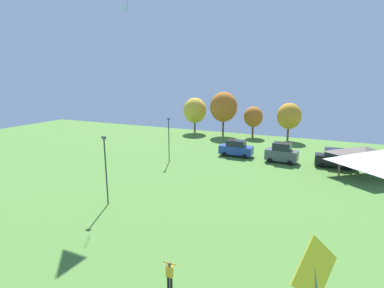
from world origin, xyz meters
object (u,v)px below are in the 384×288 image
(person_standing_near_foreground, at_px, (170,274))
(park_pavilion, at_px, (365,151))
(parked_car_third_from_left, at_px, (335,158))
(treeline_tree_0, at_px, (195,111))
(parked_car_leftmost, at_px, (236,148))
(kite_flying_5, at_px, (315,270))
(treeline_tree_1, at_px, (224,107))
(treeline_tree_2, at_px, (253,117))
(treeline_tree_3, at_px, (289,116))
(light_post_0, at_px, (169,137))
(parked_car_second_from_left, at_px, (282,153))
(light_post_3, at_px, (106,167))

(person_standing_near_foreground, height_order, park_pavilion, park_pavilion)
(parked_car_third_from_left, xyz_separation_m, treeline_tree_0, (-25.96, 14.73, 3.37))
(person_standing_near_foreground, height_order, parked_car_third_from_left, parked_car_third_from_left)
(parked_car_third_from_left, relative_size, park_pavilion, 0.75)
(person_standing_near_foreground, relative_size, parked_car_leftmost, 0.37)
(kite_flying_5, xyz_separation_m, treeline_tree_1, (-18.38, 46.69, -0.46))
(kite_flying_5, xyz_separation_m, treeline_tree_2, (-12.81, 47.75, -2.19))
(treeline_tree_1, bearing_deg, parked_car_third_from_left, -35.48)
(parked_car_third_from_left, bearing_deg, park_pavilion, -46.62)
(kite_flying_5, xyz_separation_m, park_pavilion, (4.09, 29.90, -2.97))
(treeline_tree_0, bearing_deg, kite_flying_5, -62.48)
(person_standing_near_foreground, distance_m, treeline_tree_3, 43.15)
(parked_car_third_from_left, bearing_deg, treeline_tree_1, 142.53)
(parked_car_leftmost, bearing_deg, person_standing_near_foreground, -81.28)
(light_post_0, xyz_separation_m, treeline_tree_0, (-5.68, 21.30, 1.15))
(parked_car_second_from_left, relative_size, light_post_0, 0.71)
(person_standing_near_foreground, bearing_deg, treeline_tree_0, 88.39)
(parked_car_leftmost, bearing_deg, kite_flying_5, -71.08)
(treeline_tree_0, bearing_deg, park_pavilion, -31.34)
(person_standing_near_foreground, relative_size, parked_car_third_from_left, 0.38)
(parked_car_leftmost, distance_m, treeline_tree_2, 15.22)
(person_standing_near_foreground, distance_m, parked_car_leftmost, 28.99)
(parked_car_third_from_left, bearing_deg, treeline_tree_2, 131.07)
(kite_flying_5, distance_m, parked_car_third_from_left, 33.10)
(park_pavilion, xyz_separation_m, treeline_tree_2, (-16.90, 17.85, 0.78))
(parked_car_second_from_left, bearing_deg, treeline_tree_1, 136.30)
(parked_car_second_from_left, relative_size, treeline_tree_3, 0.63)
(parked_car_second_from_left, bearing_deg, parked_car_leftmost, 178.62)
(parked_car_leftmost, xyz_separation_m, parked_car_third_from_left, (12.94, -0.10, 0.02))
(park_pavilion, distance_m, light_post_0, 23.43)
(kite_flying_5, relative_size, parked_car_second_from_left, 0.48)
(treeline_tree_2, bearing_deg, treeline_tree_3, -4.57)
(light_post_0, relative_size, treeline_tree_1, 0.71)
(light_post_0, height_order, light_post_3, light_post_3)
(park_pavilion, xyz_separation_m, light_post_3, (-21.49, -18.17, 0.46))
(light_post_3, bearing_deg, treeline_tree_3, 72.65)
(kite_flying_5, distance_m, parked_car_leftmost, 35.18)
(parked_car_third_from_left, bearing_deg, parked_car_second_from_left, -177.42)
(parked_car_leftmost, bearing_deg, light_post_3, -105.84)
(kite_flying_5, distance_m, treeline_tree_1, 50.18)
(parked_car_second_from_left, distance_m, park_pavilion, 9.76)
(parked_car_leftmost, height_order, treeline_tree_2, treeline_tree_2)
(light_post_0, bearing_deg, parked_car_third_from_left, 17.95)
(parked_car_leftmost, xyz_separation_m, treeline_tree_1, (-6.68, 13.88, 4.42))
(kite_flying_5, bearing_deg, park_pavilion, 82.22)
(park_pavilion, bearing_deg, parked_car_third_from_left, 135.37)
(parked_car_leftmost, xyz_separation_m, parked_car_second_from_left, (6.47, -0.62, 0.14))
(park_pavilion, distance_m, treeline_tree_3, 20.25)
(parked_car_leftmost, height_order, park_pavilion, park_pavilion)
(person_standing_near_foreground, height_order, treeline_tree_0, treeline_tree_0)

